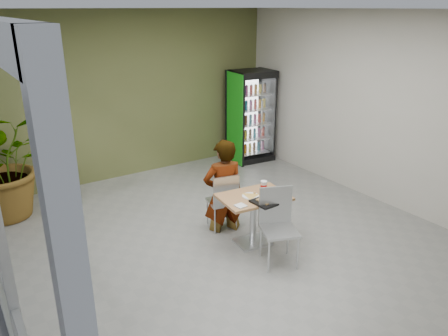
{
  "coord_description": "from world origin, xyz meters",
  "views": [
    {
      "loc": [
        -3.2,
        -4.5,
        3.23
      ],
      "look_at": [
        0.13,
        0.5,
        1.0
      ],
      "focal_mm": 35.0,
      "sensor_mm": 36.0,
      "label": 1
    }
  ],
  "objects_px": {
    "soda_cup": "(264,187)",
    "cafeteria_tray": "(270,201)",
    "chair_far": "(224,198)",
    "chair_near": "(277,219)",
    "dining_table": "(253,210)",
    "seated_woman": "(223,195)",
    "beverage_fridge": "(251,116)",
    "potted_plant": "(4,164)"
  },
  "relations": [
    {
      "from": "chair_far",
      "to": "potted_plant",
      "type": "distance_m",
      "value": 3.53
    },
    {
      "from": "chair_near",
      "to": "soda_cup",
      "type": "xyz_separation_m",
      "value": [
        0.19,
        0.53,
        0.24
      ]
    },
    {
      "from": "potted_plant",
      "to": "dining_table",
      "type": "bearing_deg",
      "value": -46.78
    },
    {
      "from": "chair_near",
      "to": "seated_woman",
      "type": "xyz_separation_m",
      "value": [
        -0.11,
        1.12,
        -0.03
      ]
    },
    {
      "from": "chair_near",
      "to": "beverage_fridge",
      "type": "bearing_deg",
      "value": 80.38
    },
    {
      "from": "seated_woman",
      "to": "potted_plant",
      "type": "bearing_deg",
      "value": -28.8
    },
    {
      "from": "soda_cup",
      "to": "beverage_fridge",
      "type": "height_order",
      "value": "beverage_fridge"
    },
    {
      "from": "seated_woman",
      "to": "cafeteria_tray",
      "type": "bearing_deg",
      "value": 112.53
    },
    {
      "from": "cafeteria_tray",
      "to": "potted_plant",
      "type": "distance_m",
      "value": 4.24
    },
    {
      "from": "cafeteria_tray",
      "to": "potted_plant",
      "type": "height_order",
      "value": "potted_plant"
    },
    {
      "from": "soda_cup",
      "to": "cafeteria_tray",
      "type": "xyz_separation_m",
      "value": [
        -0.13,
        -0.3,
        -0.07
      ]
    },
    {
      "from": "chair_near",
      "to": "potted_plant",
      "type": "height_order",
      "value": "potted_plant"
    },
    {
      "from": "chair_near",
      "to": "seated_woman",
      "type": "height_order",
      "value": "seated_woman"
    },
    {
      "from": "chair_far",
      "to": "chair_near",
      "type": "height_order",
      "value": "chair_near"
    },
    {
      "from": "potted_plant",
      "to": "beverage_fridge",
      "type": "bearing_deg",
      "value": 1.06
    },
    {
      "from": "chair_near",
      "to": "seated_woman",
      "type": "relative_size",
      "value": 0.59
    },
    {
      "from": "seated_woman",
      "to": "soda_cup",
      "type": "distance_m",
      "value": 0.71
    },
    {
      "from": "chair_near",
      "to": "cafeteria_tray",
      "type": "relative_size",
      "value": 2.2
    },
    {
      "from": "chair_far",
      "to": "chair_near",
      "type": "relative_size",
      "value": 0.9
    },
    {
      "from": "seated_woman",
      "to": "potted_plant",
      "type": "height_order",
      "value": "potted_plant"
    },
    {
      "from": "seated_woman",
      "to": "beverage_fridge",
      "type": "height_order",
      "value": "beverage_fridge"
    },
    {
      "from": "chair_far",
      "to": "seated_woman",
      "type": "bearing_deg",
      "value": -102.7
    },
    {
      "from": "chair_far",
      "to": "cafeteria_tray",
      "type": "relative_size",
      "value": 1.97
    },
    {
      "from": "chair_far",
      "to": "cafeteria_tray",
      "type": "bearing_deg",
      "value": 114.37
    },
    {
      "from": "chair_near",
      "to": "soda_cup",
      "type": "relative_size",
      "value": 6.07
    },
    {
      "from": "seated_woman",
      "to": "soda_cup",
      "type": "bearing_deg",
      "value": 128.95
    },
    {
      "from": "chair_far",
      "to": "seated_woman",
      "type": "height_order",
      "value": "seated_woman"
    },
    {
      "from": "soda_cup",
      "to": "beverage_fridge",
      "type": "xyz_separation_m",
      "value": [
        2.02,
        2.97,
        0.15
      ]
    },
    {
      "from": "dining_table",
      "to": "chair_near",
      "type": "xyz_separation_m",
      "value": [
        0.01,
        -0.5,
        0.06
      ]
    },
    {
      "from": "dining_table",
      "to": "chair_far",
      "type": "bearing_deg",
      "value": 101.79
    },
    {
      "from": "beverage_fridge",
      "to": "dining_table",
      "type": "bearing_deg",
      "value": -120.57
    },
    {
      "from": "dining_table",
      "to": "chair_far",
      "type": "distance_m",
      "value": 0.59
    },
    {
      "from": "chair_far",
      "to": "cafeteria_tray",
      "type": "height_order",
      "value": "chair_far"
    },
    {
      "from": "beverage_fridge",
      "to": "potted_plant",
      "type": "bearing_deg",
      "value": -173.08
    },
    {
      "from": "potted_plant",
      "to": "soda_cup",
      "type": "bearing_deg",
      "value": -44.49
    },
    {
      "from": "chair_far",
      "to": "potted_plant",
      "type": "xyz_separation_m",
      "value": [
        -2.62,
        2.34,
        0.35
      ]
    },
    {
      "from": "seated_woman",
      "to": "soda_cup",
      "type": "xyz_separation_m",
      "value": [
        0.3,
        -0.59,
        0.27
      ]
    },
    {
      "from": "chair_near",
      "to": "soda_cup",
      "type": "bearing_deg",
      "value": 93.31
    },
    {
      "from": "cafeteria_tray",
      "to": "seated_woman",
      "type": "bearing_deg",
      "value": 100.31
    },
    {
      "from": "chair_far",
      "to": "beverage_fridge",
      "type": "height_order",
      "value": "beverage_fridge"
    },
    {
      "from": "seated_woman",
      "to": "soda_cup",
      "type": "height_order",
      "value": "seated_woman"
    },
    {
      "from": "cafeteria_tray",
      "to": "potted_plant",
      "type": "bearing_deg",
      "value": 131.33
    }
  ]
}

